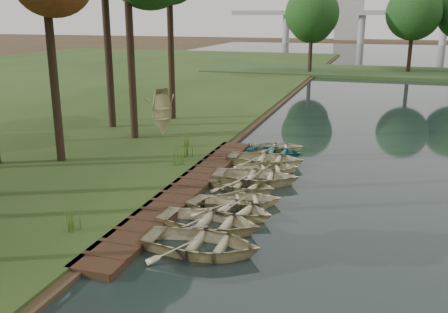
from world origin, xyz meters
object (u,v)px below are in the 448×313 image
(stored_rowboat, at_px, (162,130))
(rowboat_0, at_px, (201,241))
(rowboat_2, at_px, (230,206))
(boardwalk, at_px, (187,189))
(rowboat_1, at_px, (209,219))

(stored_rowboat, bearing_deg, rowboat_0, -116.80)
(rowboat_2, relative_size, stored_rowboat, 1.22)
(boardwalk, bearing_deg, rowboat_0, -63.72)
(rowboat_0, height_order, rowboat_1, rowboat_0)
(boardwalk, bearing_deg, stored_rowboat, 120.52)
(boardwalk, xyz_separation_m, stored_rowboat, (-5.01, 8.50, 0.45))
(rowboat_1, bearing_deg, rowboat_0, -165.76)
(stored_rowboat, bearing_deg, rowboat_1, -114.59)
(boardwalk, height_order, rowboat_2, rowboat_2)
(rowboat_0, xyz_separation_m, stored_rowboat, (-7.67, 13.89, 0.14))
(rowboat_0, distance_m, rowboat_1, 1.80)
(rowboat_0, relative_size, rowboat_2, 1.12)
(rowboat_0, xyz_separation_m, rowboat_1, (-0.35, 1.77, -0.01))
(rowboat_1, bearing_deg, stored_rowboat, 34.14)
(boardwalk, xyz_separation_m, rowboat_1, (2.31, -3.62, 0.30))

